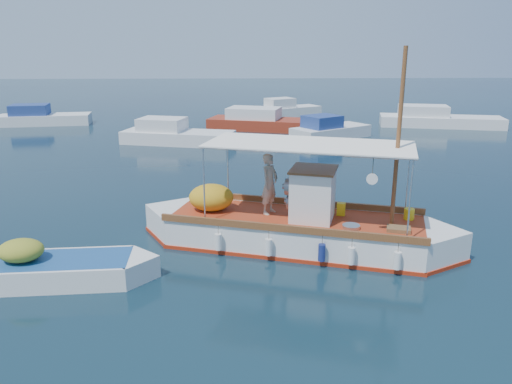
{
  "coord_description": "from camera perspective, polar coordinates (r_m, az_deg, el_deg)",
  "views": [
    {
      "loc": [
        -1.18,
        -15.38,
        6.1
      ],
      "look_at": [
        -0.66,
        0.0,
        1.54
      ],
      "focal_mm": 35.0,
      "sensor_mm": 36.0,
      "label": 1
    }
  ],
  "objects": [
    {
      "name": "bg_boat_ne",
      "position": [
        34.14,
        8.33,
        6.89
      ],
      "size": [
        5.81,
        4.86,
        1.8
      ],
      "rotation": [
        0.0,
        0.0,
        0.58
      ],
      "color": "silver",
      "rests_on": "ground"
    },
    {
      "name": "bg_boat_n",
      "position": [
        37.39,
        1.42,
        7.88
      ],
      "size": [
        9.83,
        5.37,
        1.8
      ],
      "rotation": [
        0.0,
        0.0,
        -0.29
      ],
      "color": "maroon",
      "rests_on": "ground"
    },
    {
      "name": "bg_boat_far_n",
      "position": [
        44.75,
        3.51,
        9.29
      ],
      "size": [
        6.1,
        4.45,
        1.8
      ],
      "rotation": [
        0.0,
        0.0,
        0.48
      ],
      "color": "silver",
      "rests_on": "ground"
    },
    {
      "name": "bg_boat_far_w",
      "position": [
        43.22,
        -23.29,
        7.73
      ],
      "size": [
        7.16,
        3.26,
        1.8
      ],
      "rotation": [
        0.0,
        0.0,
        0.14
      ],
      "color": "silver",
      "rests_on": "ground"
    },
    {
      "name": "fishing_caique",
      "position": [
        15.73,
        4.3,
        -4.17
      ],
      "size": [
        9.85,
        4.86,
        6.28
      ],
      "rotation": [
        0.0,
        0.0,
        -0.3
      ],
      "color": "white",
      "rests_on": "ground"
    },
    {
      "name": "bg_boat_nw",
      "position": [
        32.52,
        -9.26,
        6.37
      ],
      "size": [
        7.42,
        4.08,
        1.8
      ],
      "rotation": [
        0.0,
        0.0,
        -0.25
      ],
      "color": "silver",
      "rests_on": "ground"
    },
    {
      "name": "dinghy",
      "position": [
        14.55,
        -22.52,
        -8.37
      ],
      "size": [
        5.72,
        1.86,
        1.4
      ],
      "rotation": [
        0.0,
        0.0,
        0.06
      ],
      "color": "white",
      "rests_on": "ground"
    },
    {
      "name": "ground",
      "position": [
        16.59,
        2.29,
        -5.08
      ],
      "size": [
        160.0,
        160.0,
        0.0
      ],
      "primitive_type": "plane",
      "color": "black",
      "rests_on": "ground"
    },
    {
      "name": "bg_boat_e",
      "position": [
        41.29,
        19.95,
        7.73
      ],
      "size": [
        9.41,
        4.52,
        1.8
      ],
      "rotation": [
        0.0,
        0.0,
        -0.22
      ],
      "color": "silver",
      "rests_on": "ground"
    }
  ]
}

